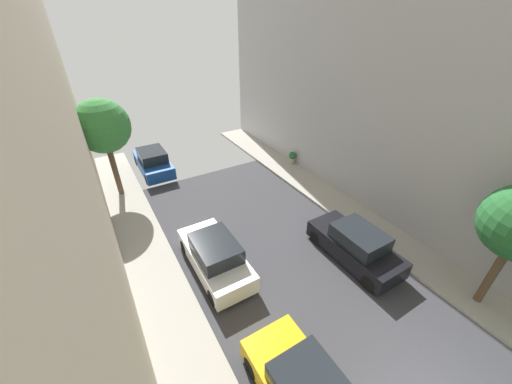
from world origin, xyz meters
name	(u,v)px	position (x,y,z in m)	size (l,w,h in m)	color
parked_car_left_3	(215,256)	(-2.70, 7.95, 0.72)	(1.78, 4.20, 1.57)	white
parked_car_left_4	(153,162)	(-2.70, 18.01, 0.72)	(1.78, 4.20, 1.57)	#194799
parked_car_right_2	(355,245)	(2.70, 5.50, 0.72)	(1.78, 4.20, 1.57)	black
street_tree_0	(102,127)	(-5.11, 16.03, 4.15)	(2.78, 2.78, 5.42)	brown
potted_plant_0	(292,157)	(5.73, 14.02, 0.67)	(0.50, 0.50, 0.88)	#B2A899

